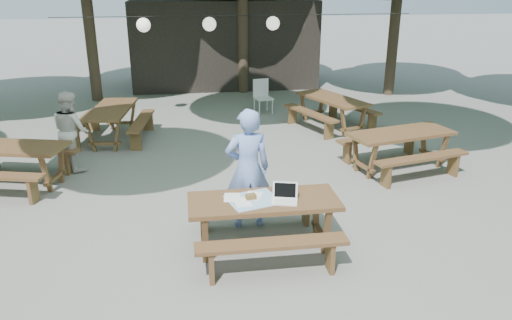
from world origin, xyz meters
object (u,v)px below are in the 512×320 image
object	(u,v)px
second_person	(71,130)
woman	(248,169)
picnic_table_nw	(10,165)
main_picnic_table	(264,224)
plastic_chair	(263,103)

from	to	relation	value
second_person	woman	bearing A→B (deg)	-170.40
second_person	picnic_table_nw	bearing A→B (deg)	89.89
main_picnic_table	woman	size ratio (longest dim) A/B	1.11
picnic_table_nw	second_person	world-z (taller)	second_person
picnic_table_nw	second_person	bearing A→B (deg)	51.69
main_picnic_table	picnic_table_nw	xyz separation A→B (m)	(-4.08, 2.85, 0.00)
picnic_table_nw	woman	size ratio (longest dim) A/B	1.24
woman	plastic_chair	xyz separation A→B (m)	(1.26, 6.43, -0.64)
main_picnic_table	plastic_chair	size ratio (longest dim) A/B	2.22
main_picnic_table	plastic_chair	world-z (taller)	plastic_chair
picnic_table_nw	woman	bearing A→B (deg)	-13.49
picnic_table_nw	plastic_chair	bearing A→B (deg)	53.99
main_picnic_table	plastic_chair	xyz separation A→B (m)	(1.14, 7.18, -0.13)
main_picnic_table	plastic_chair	distance (m)	7.28
woman	plastic_chair	size ratio (longest dim) A/B	2.00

